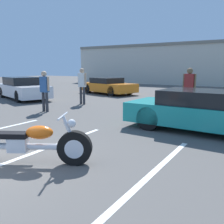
{
  "coord_description": "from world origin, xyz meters",
  "views": [
    {
      "loc": [
        4.52,
        -2.0,
        1.83
      ],
      "look_at": [
        1.49,
        2.91,
        0.8
      ],
      "focal_mm": 40.0,
      "sensor_mm": 36.0,
      "label": 1
    }
  ],
  "objects_px": {
    "parked_car_right_row": "(108,86)",
    "show_car_hood_open": "(203,111)",
    "spectator_by_show_car": "(82,83)",
    "spectator_midground": "(45,88)",
    "parked_car_left_row": "(22,89)",
    "spectator_near_motorcycle": "(189,86)",
    "motorcycle": "(25,144)"
  },
  "relations": [
    {
      "from": "show_car_hood_open",
      "to": "spectator_near_motorcycle",
      "type": "bearing_deg",
      "value": 115.15
    },
    {
      "from": "motorcycle",
      "to": "parked_car_right_row",
      "type": "height_order",
      "value": "parked_car_right_row"
    },
    {
      "from": "parked_car_left_row",
      "to": "spectator_by_show_car",
      "type": "height_order",
      "value": "spectator_by_show_car"
    },
    {
      "from": "motorcycle",
      "to": "parked_car_left_row",
      "type": "bearing_deg",
      "value": 112.57
    },
    {
      "from": "parked_car_left_row",
      "to": "spectator_near_motorcycle",
      "type": "distance_m",
      "value": 9.67
    },
    {
      "from": "spectator_near_motorcycle",
      "to": "spectator_by_show_car",
      "type": "relative_size",
      "value": 1.01
    },
    {
      "from": "parked_car_right_row",
      "to": "spectator_midground",
      "type": "bearing_deg",
      "value": -61.29
    },
    {
      "from": "motorcycle",
      "to": "show_car_hood_open",
      "type": "relative_size",
      "value": 0.53
    },
    {
      "from": "parked_car_left_row",
      "to": "spectator_near_motorcycle",
      "type": "height_order",
      "value": "spectator_near_motorcycle"
    },
    {
      "from": "motorcycle",
      "to": "parked_car_right_row",
      "type": "relative_size",
      "value": 0.52
    },
    {
      "from": "spectator_near_motorcycle",
      "to": "spectator_midground",
      "type": "distance_m",
      "value": 5.93
    },
    {
      "from": "parked_car_left_row",
      "to": "spectator_near_motorcycle",
      "type": "xyz_separation_m",
      "value": [
        9.65,
        0.41,
        0.49
      ]
    },
    {
      "from": "parked_car_right_row",
      "to": "parked_car_left_row",
      "type": "xyz_separation_m",
      "value": [
        -2.82,
        -5.04,
        0.05
      ]
    },
    {
      "from": "spectator_near_motorcycle",
      "to": "spectator_by_show_car",
      "type": "distance_m",
      "value": 5.22
    },
    {
      "from": "parked_car_left_row",
      "to": "spectator_midground",
      "type": "xyz_separation_m",
      "value": [
        4.46,
        -2.44,
        0.4
      ]
    },
    {
      "from": "motorcycle",
      "to": "spectator_near_motorcycle",
      "type": "xyz_separation_m",
      "value": [
        1.18,
        7.19,
        0.7
      ]
    },
    {
      "from": "spectator_near_motorcycle",
      "to": "parked_car_right_row",
      "type": "bearing_deg",
      "value": 145.93
    },
    {
      "from": "parked_car_right_row",
      "to": "spectator_by_show_car",
      "type": "distance_m",
      "value": 5.24
    },
    {
      "from": "parked_car_right_row",
      "to": "spectator_near_motorcycle",
      "type": "height_order",
      "value": "spectator_near_motorcycle"
    },
    {
      "from": "spectator_by_show_car",
      "to": "spectator_midground",
      "type": "bearing_deg",
      "value": -89.55
    },
    {
      "from": "parked_car_right_row",
      "to": "spectator_midground",
      "type": "distance_m",
      "value": 7.67
    },
    {
      "from": "show_car_hood_open",
      "to": "spectator_near_motorcycle",
      "type": "xyz_separation_m",
      "value": [
        -1.15,
        2.77,
        0.5
      ]
    },
    {
      "from": "motorcycle",
      "to": "spectator_near_motorcycle",
      "type": "height_order",
      "value": "spectator_near_motorcycle"
    },
    {
      "from": "parked_car_left_row",
      "to": "spectator_by_show_car",
      "type": "distance_m",
      "value": 4.47
    },
    {
      "from": "show_car_hood_open",
      "to": "spectator_midground",
      "type": "xyz_separation_m",
      "value": [
        -6.34,
        -0.08,
        0.41
      ]
    },
    {
      "from": "show_car_hood_open",
      "to": "spectator_by_show_car",
      "type": "relative_size",
      "value": 2.45
    },
    {
      "from": "parked_car_right_row",
      "to": "spectator_midground",
      "type": "height_order",
      "value": "spectator_midground"
    },
    {
      "from": "show_car_hood_open",
      "to": "spectator_midground",
      "type": "distance_m",
      "value": 6.36
    },
    {
      "from": "parked_car_right_row",
      "to": "show_car_hood_open",
      "type": "bearing_deg",
      "value": -26.49
    },
    {
      "from": "parked_car_left_row",
      "to": "motorcycle",
      "type": "bearing_deg",
      "value": -19.2
    },
    {
      "from": "parked_car_right_row",
      "to": "spectator_by_show_car",
      "type": "relative_size",
      "value": 2.49
    },
    {
      "from": "spectator_near_motorcycle",
      "to": "spectator_midground",
      "type": "relative_size",
      "value": 1.08
    }
  ]
}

